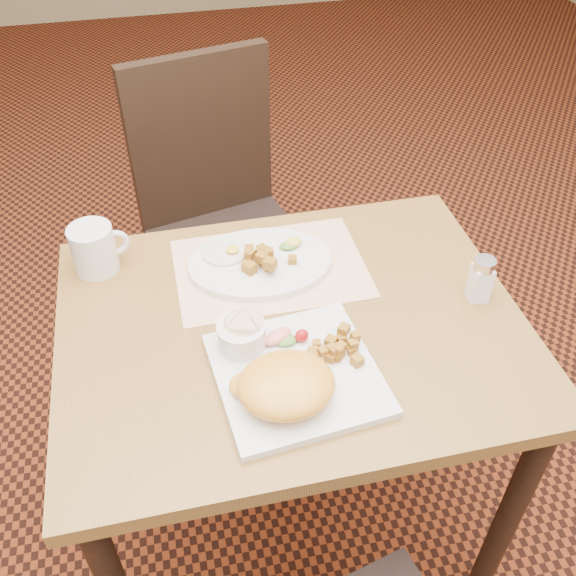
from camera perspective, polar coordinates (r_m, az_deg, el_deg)
The scene contains 15 objects.
ground at distance 1.86m, azimuth 0.26°, elevation -19.56°, with size 8.00×8.00×0.00m, color black.
table at distance 1.33m, azimuth 0.34°, elevation -6.33°, with size 0.90×0.70×0.75m.
chair_far at distance 1.91m, azimuth -6.06°, elevation 6.79°, with size 0.51×0.52×0.97m.
placemat at distance 1.37m, azimuth -1.58°, elevation 1.77°, with size 0.40×0.28×0.00m, color white.
plate_square at distance 1.15m, azimuth 0.77°, elevation -7.68°, with size 0.28×0.28×0.02m, color silver.
plate_oval at distance 1.36m, azimuth -2.48°, elevation 2.21°, with size 0.30×0.23×0.02m, color silver, non-canonical shape.
hollandaise_mound at distance 1.08m, azimuth -0.26°, elevation -8.66°, with size 0.18×0.15×0.06m.
ramekin at distance 1.17m, azimuth -4.15°, elevation -4.11°, with size 0.09×0.09×0.05m.
garnish_sq at distance 1.18m, azimuth -0.24°, elevation -4.38°, with size 0.09×0.05×0.03m.
fried_egg at distance 1.38m, azimuth -5.58°, elevation 3.30°, with size 0.10×0.10×0.02m.
garnish_ov at distance 1.39m, azimuth 0.34°, elevation 3.99°, with size 0.06×0.04×0.02m.
salt_shaker at distance 1.32m, azimuth 16.77°, elevation 0.79°, with size 0.05×0.05×0.10m.
coffee_mug at distance 1.39m, azimuth -16.80°, elevation 3.36°, with size 0.12×0.09×0.10m.
home_fries_sq at distance 1.16m, azimuth 4.27°, elevation -5.43°, with size 0.11×0.09×0.03m.
home_fries_ov at distance 1.33m, azimuth -2.28°, elevation 2.59°, with size 0.12×0.10×0.04m.
Camera 1 is at (-0.20, -0.86, 1.63)m, focal length 40.00 mm.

